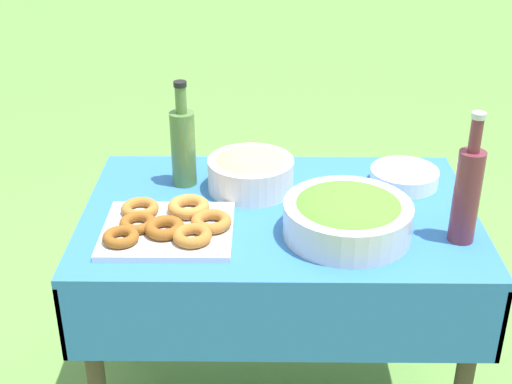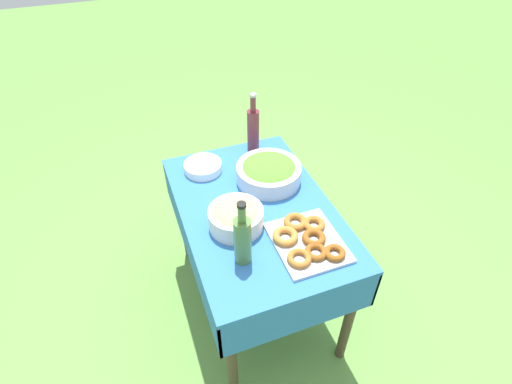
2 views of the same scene
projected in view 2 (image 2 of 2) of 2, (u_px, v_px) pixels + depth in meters
name	position (u px, v px, depth m)	size (l,w,h in m)	color
ground_plane	(256.00, 298.00, 2.46)	(14.00, 14.00, 0.00)	#609342
picnic_table	(256.00, 225.00, 2.04)	(1.11, 0.73, 0.77)	#2D6BB2
salad_bowl	(269.00, 172.00, 2.09)	(0.34, 0.34, 0.11)	silver
pasta_bowl	(236.00, 216.00, 1.83)	(0.26, 0.26, 0.12)	silver
donut_platter	(307.00, 240.00, 1.77)	(0.37, 0.32, 0.05)	silver
plate_stack	(203.00, 167.00, 2.17)	(0.20, 0.20, 0.05)	white
olive_oil_bottle	(243.00, 239.00, 1.63)	(0.07, 0.07, 0.32)	#4C7238
wine_bottle	(253.00, 129.00, 2.25)	(0.07, 0.07, 0.36)	maroon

